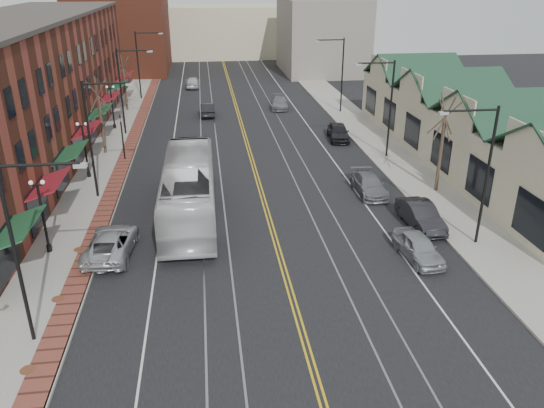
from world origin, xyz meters
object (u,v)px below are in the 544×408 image
object	(u,v)px
transit_bus	(189,189)
parked_suv	(111,243)
parked_car_c	(369,185)
parked_car_d	(338,132)
parked_car_b	(421,215)
parked_car_a	(418,247)

from	to	relation	value
transit_bus	parked_suv	world-z (taller)	transit_bus
parked_car_c	parked_car_d	bearing A→B (deg)	85.38
parked_car_b	transit_bus	bearing A→B (deg)	164.37
parked_car_b	parked_car_d	distance (m)	19.01
parked_car_a	transit_bus	bearing A→B (deg)	144.42
parked_car_b	parked_car_d	world-z (taller)	parked_car_d
transit_bus	parked_car_d	distance (m)	20.74
transit_bus	parked_car_a	world-z (taller)	transit_bus
parked_car_c	parked_car_d	world-z (taller)	parked_car_d
parked_suv	parked_car_d	size ratio (longest dim) A/B	1.16
parked_suv	parked_car_c	xyz separation A→B (m)	(16.91, 6.91, -0.06)
parked_car_a	parked_car_b	bearing A→B (deg)	61.12
parked_suv	parked_car_d	world-z (taller)	parked_car_d
transit_bus	parked_car_c	bearing A→B (deg)	-169.41
parked_car_a	parked_suv	bearing A→B (deg)	165.78
parked_car_a	parked_car_d	xyz separation A→B (m)	(1.17, 22.83, 0.07)
parked_car_a	parked_car_d	world-z (taller)	parked_car_d
transit_bus	parked_car_b	bearing A→B (deg)	166.78
transit_bus	parked_car_a	bearing A→B (deg)	150.28
transit_bus	parked_car_c	world-z (taller)	transit_bus
parked_car_c	parked_car_d	distance (m)	13.35
parked_car_a	parked_car_d	bearing A→B (deg)	81.66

